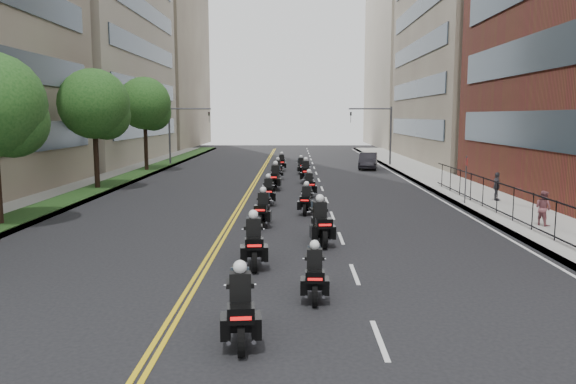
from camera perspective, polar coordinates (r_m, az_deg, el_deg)
name	(u,v)px	position (r m, az deg, el deg)	size (l,w,h in m)	color
ground	(229,339)	(12.42, -5.99, -14.66)	(160.00, 160.00, 0.00)	black
sidewalk_right	(457,188)	(38.20, 16.78, 0.42)	(4.00, 90.00, 0.15)	gray
sidewalk_left	(91,187)	(39.06, -19.39, 0.46)	(4.00, 90.00, 0.15)	gray
grass_strip	(103,186)	(38.78, -18.28, 0.60)	(2.00, 90.00, 0.04)	#133513
building_right_tan	(491,14)	(63.55, 19.94, 16.59)	(15.11, 28.00, 30.00)	#7A6859
building_right_far	(424,62)	(92.01, 13.62, 12.68)	(15.00, 28.00, 26.00)	#A19982
building_left_far	(145,63)	(92.78, -14.30, 12.62)	(16.00, 28.00, 26.00)	#7A6859
iron_fence	(523,207)	(25.59, 22.73, -1.46)	(0.05, 28.00, 1.50)	black
street_trees	(61,108)	(32.48, -22.07, 7.90)	(4.40, 38.40, 7.98)	black
traffic_signal_right	(381,127)	(54.03, 9.40, 6.55)	(4.09, 0.20, 5.60)	#3F3F44
traffic_signal_left	(179,127)	(54.52, -10.97, 6.52)	(4.09, 0.20, 5.60)	#3F3F44
motorcycle_0	(241,310)	(12.04, -4.84, -11.90)	(0.66, 2.34, 1.73)	black
motorcycle_1	(315,276)	(14.74, 2.71, -8.50)	(0.48, 2.07, 1.53)	black
motorcycle_2	(254,244)	(17.80, -3.51, -5.32)	(0.67, 2.42, 1.79)	black
motorcycle_3	(320,225)	(20.80, 3.31, -3.34)	(0.73, 2.51, 1.86)	black
motorcycle_4	(263,211)	(24.23, -2.57, -1.90)	(0.60, 2.31, 1.70)	black
motorcycle_5	(306,201)	(27.23, 1.86, -0.92)	(0.61, 2.15, 1.59)	black
motorcycle_6	(268,193)	(29.97, -2.01, -0.07)	(0.53, 2.26, 1.67)	black
motorcycle_7	(309,186)	(33.12, 2.17, 0.65)	(0.60, 2.19, 1.62)	black
motorcycle_8	(275,179)	(36.00, -1.32, 1.38)	(0.69, 2.53, 1.87)	black
motorcycle_9	(306,173)	(39.83, 1.82, 1.97)	(0.57, 2.48, 1.83)	black
motorcycle_10	(278,170)	(42.34, -1.04, 2.21)	(0.56, 2.23, 1.65)	black
motorcycle_11	(301,167)	(45.89, 1.35, 2.60)	(0.62, 2.11, 1.56)	black
motorcycle_12	(282,163)	(48.68, -0.65, 2.94)	(0.52, 2.23, 1.65)	black
parked_sedan	(368,161)	(50.90, 8.13, 3.15)	(1.53, 4.40, 1.45)	black
pedestrian_b	(543,208)	(25.86, 24.49, -1.50)	(0.72, 0.56, 1.47)	#83474E
pedestrian_c	(497,186)	(32.51, 20.43, 0.53)	(0.91, 0.38, 1.54)	#3A3940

